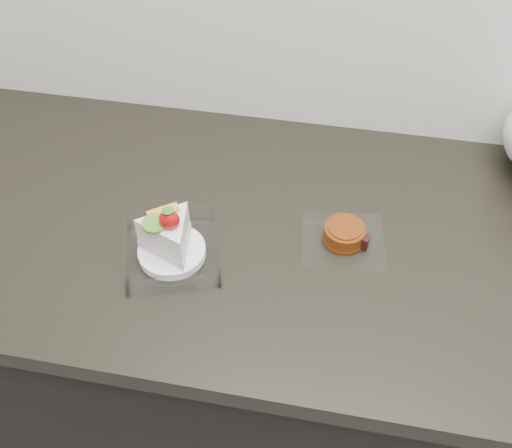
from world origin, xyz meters
The scene contains 3 objects.
counter centered at (0.00, 1.69, 0.45)m, with size 2.04×0.64×0.90m.
cake_tray centered at (-0.38, 1.59, 0.93)m, with size 0.19×0.19×0.12m.
mooncake_wrap centered at (-0.10, 1.68, 0.91)m, with size 0.16×0.15×0.03m.
Camera 1 is at (-0.13, 1.02, 1.64)m, focal length 40.00 mm.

